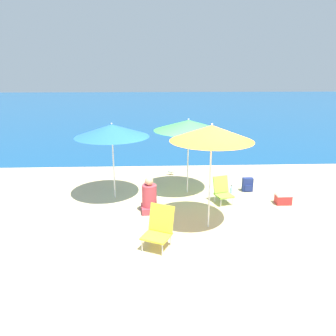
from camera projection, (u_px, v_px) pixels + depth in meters
name	position (u px, v px, depth m)	size (l,w,h in m)	color
ground_plane	(209.00, 227.00, 7.45)	(60.00, 60.00, 0.00)	#D1BA89
sea_water	(167.00, 106.00, 31.26)	(60.00, 40.00, 0.01)	navy
beach_umbrella_blue	(112.00, 131.00, 8.60)	(1.98, 1.98, 2.10)	white
beach_umbrella_green	(189.00, 125.00, 8.97)	(1.93, 1.93, 2.15)	white
beach_umbrella_orange	(212.00, 133.00, 6.83)	(1.78, 1.78, 2.37)	white
beach_chair_yellow	(159.00, 227.00, 6.55)	(0.71, 0.74, 0.83)	silver
beach_chair_lime	(222.00, 190.00, 8.71)	(0.54, 0.59, 0.70)	silver
person_seated_near	(149.00, 198.00, 8.13)	(0.45, 0.51, 0.92)	#BF3F4C
backpack_navy	(248.00, 185.00, 9.57)	(0.30, 0.19, 0.40)	navy
water_bottle	(231.00, 191.00, 9.32)	(0.07, 0.07, 0.28)	#8CCCEA
cooler_box	(283.00, 198.00, 8.67)	(0.40, 0.27, 0.30)	#B72828
seagull	(171.00, 171.00, 11.05)	(0.27, 0.11, 0.23)	gold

